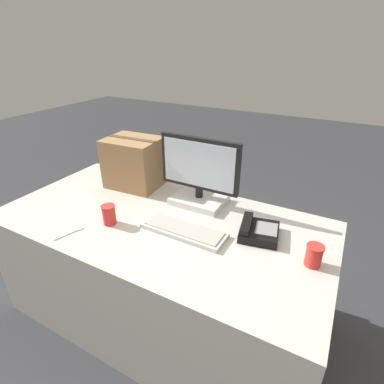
{
  "coord_description": "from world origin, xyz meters",
  "views": [
    {
      "loc": [
        0.81,
        -1.13,
        1.59
      ],
      "look_at": [
        0.14,
        0.11,
        0.86
      ],
      "focal_mm": 28.0,
      "sensor_mm": 36.0,
      "label": 1
    }
  ],
  "objects": [
    {
      "name": "office_desk",
      "position": [
        0.0,
        0.0,
        0.36
      ],
      "size": [
        1.8,
        0.9,
        0.71
      ],
      "color": "beige",
      "rests_on": "ground_plane"
    },
    {
      "name": "paper_cup_left",
      "position": [
        -0.21,
        -0.16,
        0.76
      ],
      "size": [
        0.07,
        0.07,
        0.11
      ],
      "color": "red",
      "rests_on": "office_desk"
    },
    {
      "name": "paper_cup_right",
      "position": [
        0.79,
        0.01,
        0.76
      ],
      "size": [
        0.07,
        0.07,
        0.1
      ],
      "color": "red",
      "rests_on": "office_desk"
    },
    {
      "name": "ground_plane",
      "position": [
        0.0,
        0.0,
        0.0
      ],
      "size": [
        12.0,
        12.0,
        0.0
      ],
      "primitive_type": "plane",
      "color": "#38383D"
    },
    {
      "name": "keyboard",
      "position": [
        0.17,
        -0.04,
        0.72
      ],
      "size": [
        0.44,
        0.16,
        0.03
      ],
      "rotation": [
        0.0,
        0.0,
        -0.01
      ],
      "color": "beige",
      "rests_on": "office_desk"
    },
    {
      "name": "desk_phone",
      "position": [
        0.51,
        0.11,
        0.74
      ],
      "size": [
        0.22,
        0.23,
        0.07
      ],
      "rotation": [
        0.0,
        0.0,
        0.19
      ],
      "color": "black",
      "rests_on": "office_desk"
    },
    {
      "name": "monitor",
      "position": [
        0.1,
        0.27,
        0.87
      ],
      "size": [
        0.48,
        0.23,
        0.4
      ],
      "color": "white",
      "rests_on": "office_desk"
    },
    {
      "name": "cardboard_box",
      "position": [
        -0.39,
        0.29,
        0.87
      ],
      "size": [
        0.35,
        0.29,
        0.32
      ],
      "rotation": [
        0.0,
        0.0,
        0.06
      ],
      "color": "#9E754C",
      "rests_on": "office_desk"
    },
    {
      "name": "spoon",
      "position": [
        -0.32,
        -0.3,
        0.71
      ],
      "size": [
        0.06,
        0.16,
        0.0
      ],
      "rotation": [
        0.0,
        0.0,
        1.3
      ],
      "color": "silver",
      "rests_on": "office_desk"
    }
  ]
}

